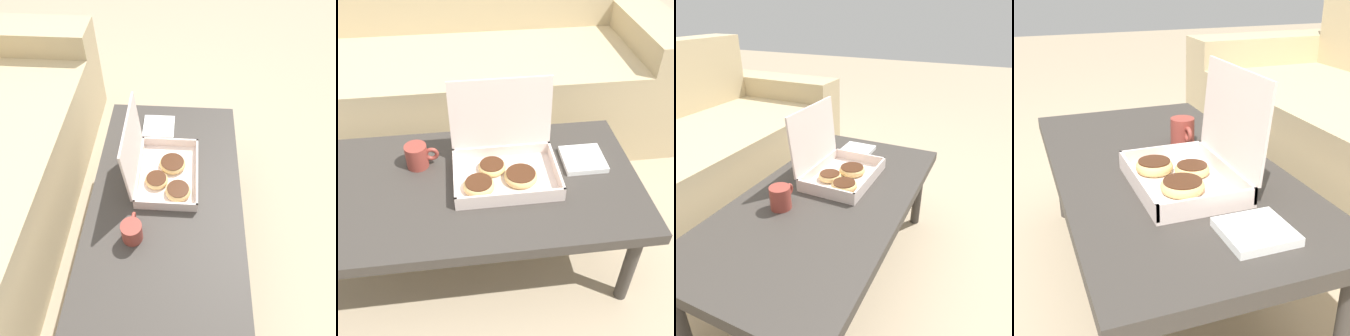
% 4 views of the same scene
% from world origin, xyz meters
% --- Properties ---
extents(ground_plane, '(12.00, 12.00, 0.00)m').
position_xyz_m(ground_plane, '(0.00, 0.00, 0.00)').
color(ground_plane, tan).
extents(coffee_table, '(1.18, 0.59, 0.39)m').
position_xyz_m(coffee_table, '(0.00, -0.14, 0.35)').
color(coffee_table, '#3D3833').
rests_on(coffee_table, ground_plane).
extents(pastry_box, '(0.34, 0.27, 0.29)m').
position_xyz_m(pastry_box, '(0.14, -0.11, 0.44)').
color(pastry_box, silver).
rests_on(pastry_box, coffee_table).
extents(coffee_mug, '(0.11, 0.07, 0.08)m').
position_xyz_m(coffee_mug, '(-0.14, -0.03, 0.43)').
color(coffee_mug, '#993D33').
rests_on(coffee_mug, coffee_table).
extents(napkin_stack, '(0.14, 0.14, 0.02)m').
position_xyz_m(napkin_stack, '(0.42, -0.08, 0.40)').
color(napkin_stack, white).
rests_on(napkin_stack, coffee_table).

